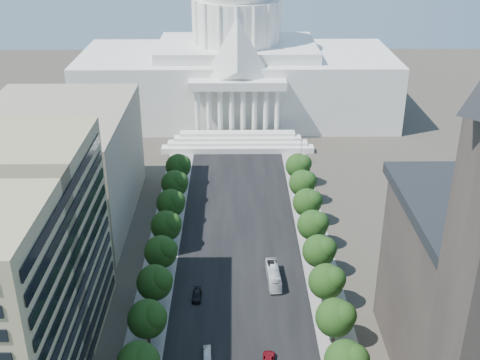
{
  "coord_description": "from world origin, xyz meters",
  "views": [
    {
      "loc": [
        -1.23,
        -44.76,
        79.13
      ],
      "look_at": [
        0.17,
        85.89,
        17.61
      ],
      "focal_mm": 45.0,
      "sensor_mm": 36.0,
      "label": 1
    }
  ],
  "objects_px": {
    "car_silver": "(207,353)",
    "city_bus": "(273,275)",
    "car_dark_b": "(197,296)",
    "car_red": "(268,359)"
  },
  "relations": [
    {
      "from": "car_silver",
      "to": "city_bus",
      "type": "height_order",
      "value": "city_bus"
    },
    {
      "from": "car_red",
      "to": "car_dark_b",
      "type": "xyz_separation_m",
      "value": [
        -14.51,
        19.96,
        0.03
      ]
    },
    {
      "from": "car_silver",
      "to": "city_bus",
      "type": "xyz_separation_m",
      "value": [
        14.08,
        24.57,
        0.9
      ]
    },
    {
      "from": "car_silver",
      "to": "city_bus",
      "type": "distance_m",
      "value": 28.33
    },
    {
      "from": "car_silver",
      "to": "car_dark_b",
      "type": "height_order",
      "value": "car_dark_b"
    },
    {
      "from": "car_silver",
      "to": "car_red",
      "type": "distance_m",
      "value": 11.69
    },
    {
      "from": "car_silver",
      "to": "city_bus",
      "type": "relative_size",
      "value": 0.36
    },
    {
      "from": "car_dark_b",
      "to": "car_red",
      "type": "bearing_deg",
      "value": -52.92
    },
    {
      "from": "car_red",
      "to": "car_dark_b",
      "type": "relative_size",
      "value": 1.0
    },
    {
      "from": "car_red",
      "to": "city_bus",
      "type": "height_order",
      "value": "city_bus"
    }
  ]
}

